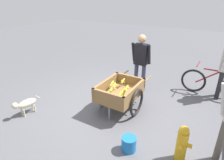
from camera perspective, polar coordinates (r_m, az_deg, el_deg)
ground_plane at (r=4.90m, az=-1.42°, el=-7.85°), size 24.00×24.00×0.00m
fruit_cart at (r=4.61m, az=2.27°, el=-3.80°), size 1.69×0.97×0.74m
vendor_person at (r=5.36m, az=8.33°, el=6.15°), size 0.22×0.57×1.60m
bicycle at (r=5.88m, az=27.17°, el=-1.02°), size 0.46×1.66×0.85m
dog at (r=4.92m, az=-23.75°, el=-6.34°), size 0.66×0.27×0.40m
fire_hydrant at (r=3.58m, az=19.58°, el=-16.89°), size 0.25×0.25×0.67m
plastic_bucket at (r=3.69m, az=4.88°, el=-17.90°), size 0.26×0.26×0.27m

